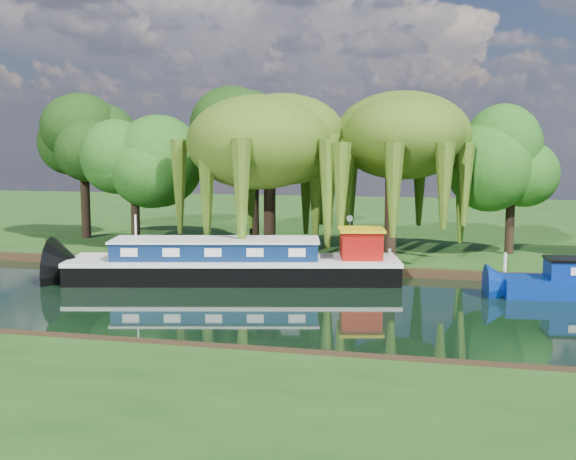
# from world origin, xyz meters

# --- Properties ---
(ground) EXTENTS (120.00, 120.00, 0.00)m
(ground) POSITION_xyz_m (0.00, 0.00, 0.00)
(ground) COLOR black
(far_bank) EXTENTS (120.00, 52.00, 0.45)m
(far_bank) POSITION_xyz_m (0.00, 34.00, 0.23)
(far_bank) COLOR #193F11
(far_bank) RESTS_ON ground
(dutch_barge) EXTENTS (17.46, 7.58, 3.60)m
(dutch_barge) POSITION_xyz_m (-4.58, 5.05, 0.89)
(dutch_barge) COLOR black
(dutch_barge) RESTS_ON ground
(red_dinghy) EXTENTS (2.92, 2.13, 0.59)m
(red_dinghy) POSITION_xyz_m (-10.40, 5.32, 0.00)
(red_dinghy) COLOR maroon
(red_dinghy) RESTS_ON ground
(willow_left) EXTENTS (7.55, 7.55, 9.04)m
(willow_left) POSITION_xyz_m (-4.26, 10.55, 7.02)
(willow_left) COLOR black
(willow_left) RESTS_ON far_bank
(willow_right) EXTENTS (7.26, 7.26, 8.84)m
(willow_right) POSITION_xyz_m (2.68, 12.15, 6.90)
(willow_right) COLOR black
(willow_right) RESTS_ON far_bank
(tree_far_left) EXTENTS (5.05, 5.05, 8.14)m
(tree_far_left) POSITION_xyz_m (-13.47, 11.89, 6.03)
(tree_far_left) COLOR black
(tree_far_left) RESTS_ON far_bank
(tree_far_back) EXTENTS (5.41, 5.41, 9.10)m
(tree_far_back) POSITION_xyz_m (-19.11, 15.79, 6.80)
(tree_far_back) COLOR black
(tree_far_back) RESTS_ON far_bank
(tree_far_mid) EXTENTS (5.86, 5.86, 9.59)m
(tree_far_mid) POSITION_xyz_m (-7.15, 17.31, 7.05)
(tree_far_mid) COLOR black
(tree_far_mid) RESTS_ON far_bank
(tree_far_right) EXTENTS (4.71, 4.71, 7.71)m
(tree_far_right) POSITION_xyz_m (9.61, 14.96, 5.76)
(tree_far_right) COLOR black
(tree_far_right) RESTS_ON far_bank
(lamppost) EXTENTS (0.36, 0.36, 2.56)m
(lamppost) POSITION_xyz_m (0.50, 10.50, 2.42)
(lamppost) COLOR silver
(lamppost) RESTS_ON far_bank
(mooring_posts) EXTENTS (19.16, 0.16, 1.00)m
(mooring_posts) POSITION_xyz_m (-0.50, 8.40, 0.95)
(mooring_posts) COLOR silver
(mooring_posts) RESTS_ON far_bank
(reeds_near) EXTENTS (33.70, 1.50, 1.10)m
(reeds_near) POSITION_xyz_m (6.87, -7.57, 0.55)
(reeds_near) COLOR #295617
(reeds_near) RESTS_ON ground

